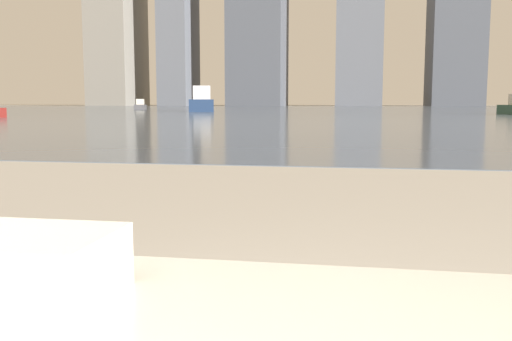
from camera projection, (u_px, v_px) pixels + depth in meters
The scene contains 7 objects.
towel_stack at pixel (5, 265), 0.68m from camera, with size 0.26×0.16×0.08m.
harbor_water at pixel (354, 109), 60.60m from camera, with size 180.00×110.00×0.01m.
harbor_boat_2 at pixel (140, 106), 59.58m from camera, with size 1.73×3.07×1.09m.
harbor_boat_3 at pixel (202, 102), 47.02m from camera, with size 3.22×5.88×2.09m.
skyline_tower_2 at pixel (258, 5), 116.40m from camera, with size 11.11×12.99×41.15m.
skyline_tower_3 at pixel (361, 1), 112.78m from camera, with size 9.15×7.43×41.45m.
skyline_tower_4 at pixel (455, 37), 110.48m from camera, with size 9.68×14.00×26.62m.
Camera 1 is at (0.41, 0.17, 0.78)m, focal length 40.00 mm.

